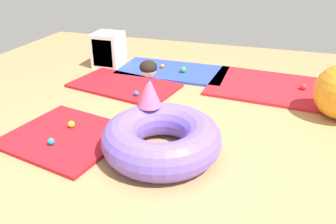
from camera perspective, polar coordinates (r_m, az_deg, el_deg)
ground_plane at (r=3.34m, az=0.92°, el=-6.20°), size 8.00×8.00×0.00m
gym_mat_near_left at (r=4.81m, az=-7.54°, el=4.52°), size 1.62×1.12×0.04m
gym_mat_center_rear at (r=3.66m, az=-17.04°, el=-4.03°), size 1.32×1.21×0.04m
gym_mat_far_right at (r=4.93m, az=18.06°, el=3.95°), size 1.93×1.35×0.04m
gym_mat_far_left at (r=5.35m, az=0.81°, el=7.05°), size 1.69×0.91×0.04m
inflatable_cushion at (r=3.17m, az=-1.11°, el=-4.53°), size 1.14×1.14×0.35m
child_in_pink at (r=3.31m, az=-3.30°, el=4.75°), size 0.35×0.35×0.48m
play_ball_yellow at (r=3.76m, az=-16.24°, el=-2.03°), size 0.08×0.08×0.08m
play_ball_teal at (r=3.50m, az=-19.41°, el=-4.80°), size 0.07×0.07×0.07m
play_ball_orange at (r=5.41m, az=-0.98°, el=7.88°), size 0.07×0.07×0.07m
play_ball_blue at (r=4.39m, az=-5.48°, el=3.20°), size 0.07×0.07×0.07m
play_ball_green at (r=5.21m, az=2.62°, el=7.26°), size 0.09×0.09×0.09m
play_ball_red at (r=4.93m, az=22.17°, el=4.03°), size 0.08×0.08×0.08m
storage_cube at (r=5.61m, az=-10.28°, el=10.36°), size 0.44×0.44×0.56m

